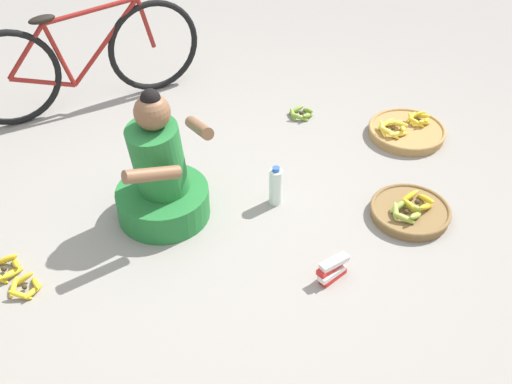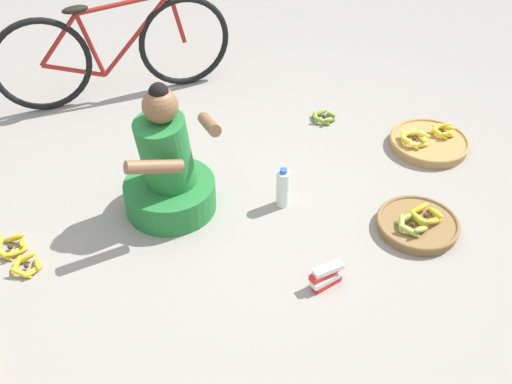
{
  "view_description": "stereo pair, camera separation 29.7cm",
  "coord_description": "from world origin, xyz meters",
  "px_view_note": "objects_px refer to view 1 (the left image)",
  "views": [
    {
      "loc": [
        -1.45,
        -2.11,
        2.29
      ],
      "look_at": [
        0.0,
        -0.2,
        0.35
      ],
      "focal_mm": 42.58,
      "sensor_mm": 36.0,
      "label": 1
    },
    {
      "loc": [
        -1.2,
        -2.27,
        2.29
      ],
      "look_at": [
        0.0,
        -0.2,
        0.35
      ],
      "focal_mm": 42.58,
      "sensor_mm": 36.0,
      "label": 2
    }
  ],
  "objects_px": {
    "vendor_woman_front": "(161,178)",
    "loose_bananas_mid_left": "(301,113)",
    "banana_basket_back_center": "(410,211)",
    "bicycle_leaning": "(84,60)",
    "banana_basket_back_right": "(406,131)",
    "water_bottle": "(276,186)",
    "packet_carton_stack": "(332,270)",
    "loose_bananas_mid_right": "(12,275)"
  },
  "relations": [
    {
      "from": "bicycle_leaning",
      "to": "banana_basket_back_right",
      "type": "height_order",
      "value": "bicycle_leaning"
    },
    {
      "from": "bicycle_leaning",
      "to": "banana_basket_back_center",
      "type": "distance_m",
      "value": 2.43
    },
    {
      "from": "banana_basket_back_right",
      "to": "packet_carton_stack",
      "type": "distance_m",
      "value": 1.45
    },
    {
      "from": "loose_bananas_mid_left",
      "to": "packet_carton_stack",
      "type": "height_order",
      "value": "packet_carton_stack"
    },
    {
      "from": "banana_basket_back_right",
      "to": "water_bottle",
      "type": "xyz_separation_m",
      "value": [
        -1.14,
        -0.01,
        0.08
      ]
    },
    {
      "from": "banana_basket_back_center",
      "to": "water_bottle",
      "type": "xyz_separation_m",
      "value": [
        -0.53,
        0.56,
        0.08
      ]
    },
    {
      "from": "banana_basket_back_center",
      "to": "loose_bananas_mid_left",
      "type": "distance_m",
      "value": 1.21
    },
    {
      "from": "loose_bananas_mid_right",
      "to": "packet_carton_stack",
      "type": "bearing_deg",
      "value": -36.84
    },
    {
      "from": "banana_basket_back_right",
      "to": "water_bottle",
      "type": "height_order",
      "value": "water_bottle"
    },
    {
      "from": "loose_bananas_mid_left",
      "to": "packet_carton_stack",
      "type": "xyz_separation_m",
      "value": [
        -0.88,
        -1.27,
        0.03
      ]
    },
    {
      "from": "banana_basket_back_right",
      "to": "loose_bananas_mid_left",
      "type": "bearing_deg",
      "value": 123.46
    },
    {
      "from": "banana_basket_back_center",
      "to": "packet_carton_stack",
      "type": "height_order",
      "value": "banana_basket_back_center"
    },
    {
      "from": "loose_bananas_mid_left",
      "to": "packet_carton_stack",
      "type": "bearing_deg",
      "value": -124.77
    },
    {
      "from": "bicycle_leaning",
      "to": "banana_basket_back_right",
      "type": "xyz_separation_m",
      "value": [
        1.51,
        -1.66,
        -0.32
      ]
    },
    {
      "from": "vendor_woman_front",
      "to": "banana_basket_back_center",
      "type": "height_order",
      "value": "vendor_woman_front"
    },
    {
      "from": "bicycle_leaning",
      "to": "packet_carton_stack",
      "type": "xyz_separation_m",
      "value": [
        0.22,
        -2.31,
        -0.3
      ]
    },
    {
      "from": "loose_bananas_mid_left",
      "to": "loose_bananas_mid_right",
      "type": "height_order",
      "value": "loose_bananas_mid_right"
    },
    {
      "from": "loose_bananas_mid_left",
      "to": "vendor_woman_front",
      "type": "bearing_deg",
      "value": -165.71
    },
    {
      "from": "loose_bananas_mid_left",
      "to": "banana_basket_back_center",
      "type": "bearing_deg",
      "value": -99.68
    },
    {
      "from": "banana_basket_back_center",
      "to": "loose_bananas_mid_right",
      "type": "relative_size",
      "value": 1.2
    },
    {
      "from": "banana_basket_back_center",
      "to": "loose_bananas_mid_left",
      "type": "xyz_separation_m",
      "value": [
        0.2,
        1.19,
        -0.01
      ]
    },
    {
      "from": "bicycle_leaning",
      "to": "banana_basket_back_right",
      "type": "relative_size",
      "value": 3.28
    },
    {
      "from": "vendor_woman_front",
      "to": "bicycle_leaning",
      "type": "relative_size",
      "value": 0.48
    },
    {
      "from": "bicycle_leaning",
      "to": "banana_basket_back_center",
      "type": "xyz_separation_m",
      "value": [
        0.9,
        -2.23,
        -0.32
      ]
    },
    {
      "from": "loose_bananas_mid_right",
      "to": "banana_basket_back_center",
      "type": "bearing_deg",
      "value": -24.2
    },
    {
      "from": "water_bottle",
      "to": "packet_carton_stack",
      "type": "relative_size",
      "value": 1.41
    },
    {
      "from": "vendor_woman_front",
      "to": "loose_bananas_mid_left",
      "type": "height_order",
      "value": "vendor_woman_front"
    },
    {
      "from": "loose_bananas_mid_right",
      "to": "water_bottle",
      "type": "bearing_deg",
      "value": -12.8
    },
    {
      "from": "banana_basket_back_right",
      "to": "loose_bananas_mid_right",
      "type": "height_order",
      "value": "banana_basket_back_right"
    },
    {
      "from": "packet_carton_stack",
      "to": "bicycle_leaning",
      "type": "bearing_deg",
      "value": 95.47
    },
    {
      "from": "banana_basket_back_center",
      "to": "banana_basket_back_right",
      "type": "distance_m",
      "value": 0.84
    },
    {
      "from": "banana_basket_back_right",
      "to": "water_bottle",
      "type": "bearing_deg",
      "value": -179.28
    },
    {
      "from": "vendor_woman_front",
      "to": "banana_basket_back_center",
      "type": "relative_size",
      "value": 1.77
    },
    {
      "from": "water_bottle",
      "to": "banana_basket_back_right",
      "type": "bearing_deg",
      "value": 0.72
    },
    {
      "from": "loose_bananas_mid_left",
      "to": "loose_bananas_mid_right",
      "type": "bearing_deg",
      "value": -172.11
    },
    {
      "from": "loose_bananas_mid_left",
      "to": "bicycle_leaning",
      "type": "bearing_deg",
      "value": 136.71
    },
    {
      "from": "vendor_woman_front",
      "to": "packet_carton_stack",
      "type": "distance_m",
      "value": 1.05
    },
    {
      "from": "packet_carton_stack",
      "to": "loose_bananas_mid_left",
      "type": "bearing_deg",
      "value": 55.23
    },
    {
      "from": "loose_bananas_mid_left",
      "to": "water_bottle",
      "type": "height_order",
      "value": "water_bottle"
    },
    {
      "from": "vendor_woman_front",
      "to": "loose_bananas_mid_right",
      "type": "bearing_deg",
      "value": 177.99
    },
    {
      "from": "vendor_woman_front",
      "to": "water_bottle",
      "type": "xyz_separation_m",
      "value": [
        0.57,
        -0.3,
        -0.14
      ]
    },
    {
      "from": "bicycle_leaning",
      "to": "water_bottle",
      "type": "xyz_separation_m",
      "value": [
        0.37,
        -1.67,
        -0.24
      ]
    }
  ]
}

